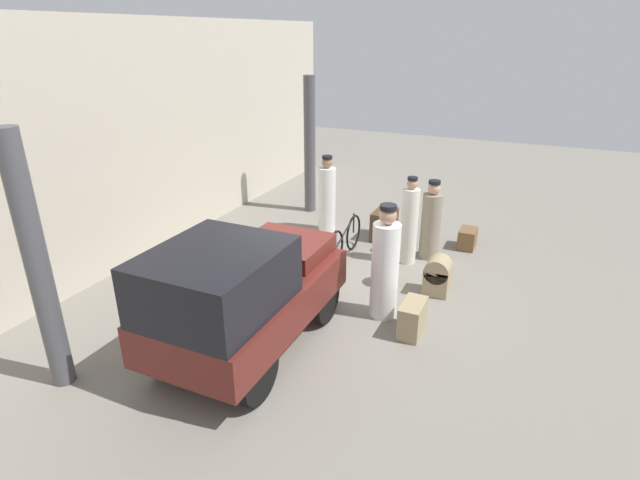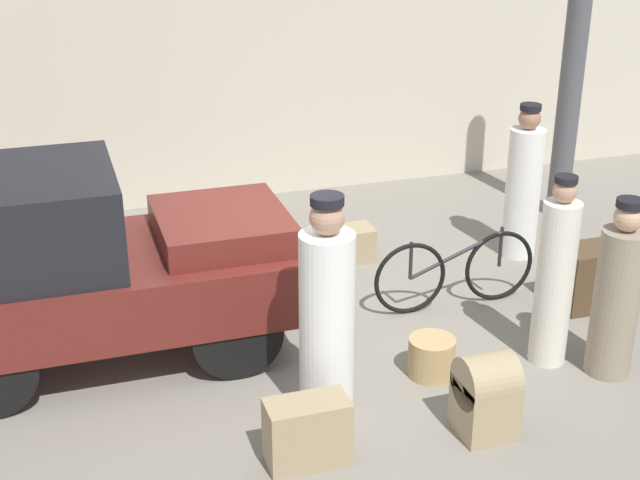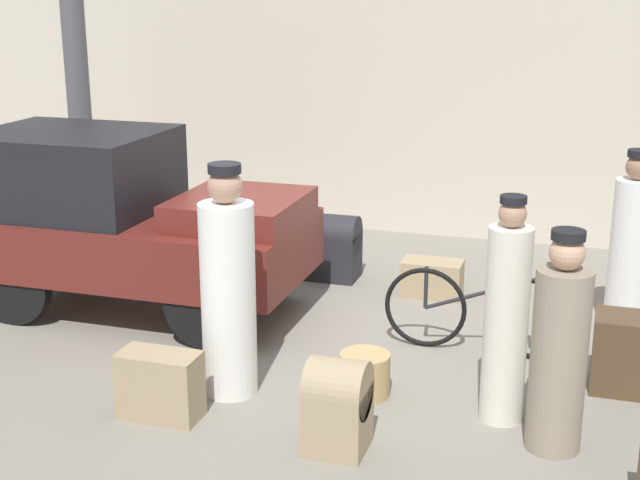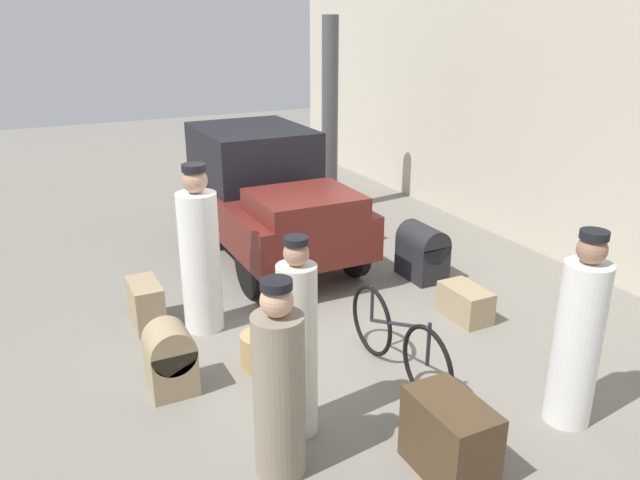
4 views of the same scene
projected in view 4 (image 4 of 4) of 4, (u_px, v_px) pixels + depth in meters
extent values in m
plane|color=gray|center=(297.00, 313.00, 7.32)|extent=(30.00, 30.00, 0.00)
cube|color=beige|center=(575.00, 99.00, 8.25)|extent=(16.00, 0.15, 4.50)
cylinder|color=#4C4C51|center=(330.00, 117.00, 10.59)|extent=(0.28, 0.28, 3.30)
cylinder|color=black|center=(353.00, 248.00, 8.25)|extent=(0.79, 0.12, 0.79)
cylinder|color=black|center=(249.00, 266.00, 7.64)|extent=(0.79, 0.12, 0.79)
cylinder|color=black|center=(291.00, 207.00, 9.95)|extent=(0.79, 0.12, 0.79)
cylinder|color=black|center=(203.00, 220.00, 9.34)|extent=(0.79, 0.12, 0.79)
cube|color=#591E19|center=(273.00, 212.00, 8.69)|extent=(3.25, 1.62, 0.57)
cube|color=black|center=(252.00, 154.00, 9.07)|extent=(1.79, 1.49, 0.79)
cube|color=#591E19|center=(304.00, 203.00, 7.66)|extent=(1.14, 1.26, 0.26)
torus|color=black|center=(427.00, 365.00, 5.54)|extent=(0.74, 0.04, 0.74)
torus|color=black|center=(372.00, 320.00, 6.35)|extent=(0.74, 0.04, 0.74)
cylinder|color=#232328|center=(398.00, 324.00, 5.89)|extent=(0.98, 0.04, 0.40)
cylinder|color=#232328|center=(372.00, 303.00, 6.29)|extent=(0.04, 0.04, 0.38)
cylinder|color=#232328|center=(428.00, 344.00, 5.47)|extent=(0.04, 0.04, 0.42)
cylinder|color=tan|center=(261.00, 350.00, 6.18)|extent=(0.41, 0.41, 0.35)
cylinder|color=white|center=(201.00, 263.00, 6.73)|extent=(0.43, 0.43, 1.56)
sphere|color=tan|center=(195.00, 181.00, 6.42)|extent=(0.27, 0.27, 0.27)
cylinder|color=black|center=(194.00, 168.00, 6.37)|extent=(0.25, 0.25, 0.07)
cylinder|color=white|center=(577.00, 345.00, 5.17)|extent=(0.39, 0.39, 1.46)
sphere|color=#936B51|center=(592.00, 250.00, 4.88)|extent=(0.24, 0.24, 0.24)
cylinder|color=black|center=(595.00, 235.00, 4.84)|extent=(0.23, 0.23, 0.07)
cylinder|color=silver|center=(298.00, 351.00, 5.04)|extent=(0.33, 0.33, 1.50)
sphere|color=tan|center=(296.00, 253.00, 4.74)|extent=(0.20, 0.20, 0.20)
cylinder|color=black|center=(296.00, 241.00, 4.71)|extent=(0.19, 0.19, 0.06)
cylinder|color=gray|center=(279.00, 397.00, 4.59)|extent=(0.39, 0.39, 1.32)
sphere|color=tan|center=(277.00, 301.00, 4.32)|extent=(0.24, 0.24, 0.24)
cylinder|color=black|center=(276.00, 284.00, 4.28)|extent=(0.23, 0.23, 0.07)
cube|color=#232328|center=(422.00, 259.00, 8.24)|extent=(0.65, 0.44, 0.51)
cylinder|color=#232328|center=(423.00, 241.00, 8.15)|extent=(0.65, 0.44, 0.44)
cube|color=#4C3823|center=(449.00, 438.00, 4.69)|extent=(0.72, 0.43, 0.63)
cube|color=#9E8966|center=(171.00, 368.00, 5.75)|extent=(0.42, 0.42, 0.47)
cylinder|color=#9E8966|center=(169.00, 346.00, 5.67)|extent=(0.42, 0.42, 0.42)
cube|color=#9E8966|center=(146.00, 304.00, 6.96)|extent=(0.61, 0.31, 0.52)
cube|color=#9E8966|center=(465.00, 303.00, 7.15)|extent=(0.62, 0.36, 0.38)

